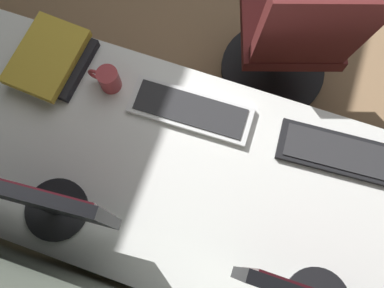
{
  "coord_description": "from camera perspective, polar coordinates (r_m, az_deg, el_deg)",
  "views": [
    {
      "loc": [
        -0.12,
        1.92,
        2.0
      ],
      "look_at": [
        -0.02,
        1.62,
        0.95
      ],
      "focal_mm": 37.08,
      "sensor_mm": 36.0,
      "label": 1
    }
  ],
  "objects": [
    {
      "name": "book_stack_near",
      "position": [
        1.49,
        -19.56,
        11.49
      ],
      "size": [
        0.24,
        0.3,
        0.07
      ],
      "color": "black",
      "rests_on": "desk"
    },
    {
      "name": "office_chair",
      "position": [
        1.85,
        14.16,
        14.26
      ],
      "size": [
        0.56,
        0.6,
        0.97
      ],
      "color": "maroon",
      "rests_on": "ground"
    },
    {
      "name": "monitor_primary",
      "position": [
        1.13,
        -22.48,
        -7.13
      ],
      "size": [
        0.46,
        0.2,
        0.41
      ],
      "color": "black",
      "rests_on": "desk"
    },
    {
      "name": "keyboard_spare",
      "position": [
        1.39,
        20.74,
        -1.32
      ],
      "size": [
        0.43,
        0.17,
        0.02
      ],
      "color": "black",
      "rests_on": "desk"
    },
    {
      "name": "desk",
      "position": [
        1.35,
        -0.7,
        -5.29
      ],
      "size": [
        2.25,
        0.75,
        0.73
      ],
      "color": "white",
      "rests_on": "ground"
    },
    {
      "name": "drawer_pedestal",
      "position": [
        1.69,
        -6.64,
        -6.28
      ],
      "size": [
        0.4,
        0.51,
        0.69
      ],
      "color": "white",
      "rests_on": "ground"
    },
    {
      "name": "coffee_mug",
      "position": [
        1.39,
        -11.97,
        9.12
      ],
      "size": [
        0.11,
        0.07,
        0.09
      ],
      "color": "#A53338",
      "rests_on": "desk"
    },
    {
      "name": "keyboard_main",
      "position": [
        1.35,
        -0.21,
        4.9
      ],
      "size": [
        0.42,
        0.15,
        0.02
      ],
      "color": "silver",
      "rests_on": "desk"
    }
  ]
}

